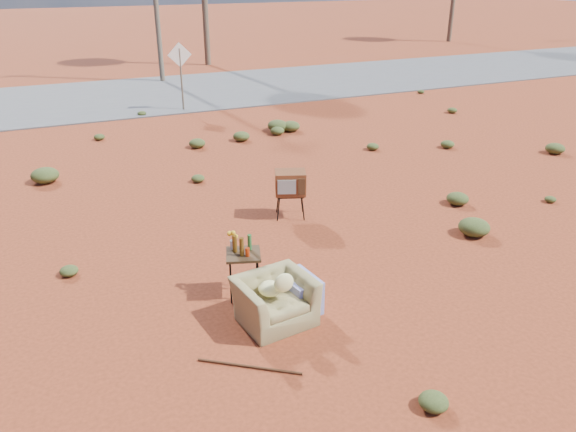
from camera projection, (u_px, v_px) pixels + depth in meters
name	position (u px, v px, depth m)	size (l,w,h in m)	color
ground	(289.00, 297.00, 8.10)	(140.00, 140.00, 0.00)	#91381D
highway	(123.00, 96.00, 20.63)	(140.00, 7.00, 0.04)	#565659
armchair	(280.00, 293.00, 7.44)	(1.20, 0.86, 0.84)	olive
tv_unit	(290.00, 183.00, 10.44)	(0.68, 0.62, 0.90)	black
side_table	(241.00, 251.00, 7.87)	(0.60, 0.60, 0.97)	#392714
rusty_bar	(249.00, 367.00, 6.65)	(0.03, 0.03, 1.28)	#442312
road_sign	(180.00, 64.00, 18.08)	(0.78, 0.06, 2.19)	brown
scrub_patch	(164.00, 193.00, 11.42)	(17.49, 8.07, 0.33)	#434E22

